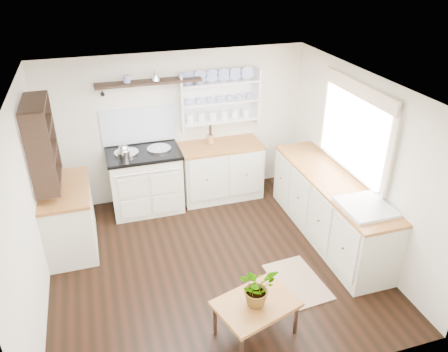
# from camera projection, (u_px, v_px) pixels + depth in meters

# --- Properties ---
(floor) EXTENTS (4.00, 3.80, 0.01)m
(floor) POSITION_uv_depth(u_px,v_px,m) (212.00, 262.00, 5.65)
(floor) COLOR black
(floor) RESTS_ON ground
(wall_back) EXTENTS (4.00, 0.02, 2.30)m
(wall_back) POSITION_uv_depth(u_px,v_px,m) (178.00, 127.00, 6.71)
(wall_back) COLOR silver
(wall_back) RESTS_ON ground
(wall_right) EXTENTS (0.02, 3.80, 2.30)m
(wall_right) POSITION_uv_depth(u_px,v_px,m) (360.00, 162.00, 5.62)
(wall_right) COLOR silver
(wall_right) RESTS_ON ground
(wall_left) EXTENTS (0.02, 3.80, 2.30)m
(wall_left) POSITION_uv_depth(u_px,v_px,m) (28.00, 212.00, 4.59)
(wall_left) COLOR silver
(wall_left) RESTS_ON ground
(ceiling) EXTENTS (4.00, 3.80, 0.01)m
(ceiling) POSITION_uv_depth(u_px,v_px,m) (209.00, 89.00, 4.56)
(ceiling) COLOR white
(ceiling) RESTS_ON wall_back
(window) EXTENTS (0.08, 1.55, 1.22)m
(window) POSITION_uv_depth(u_px,v_px,m) (355.00, 129.00, 5.54)
(window) COLOR white
(window) RESTS_ON wall_right
(aga_cooker) EXTENTS (1.07, 0.74, 0.99)m
(aga_cooker) POSITION_uv_depth(u_px,v_px,m) (146.00, 180.00, 6.59)
(aga_cooker) COLOR silver
(aga_cooker) RESTS_ON floor
(back_cabinets) EXTENTS (1.27, 0.63, 0.90)m
(back_cabinets) POSITION_uv_depth(u_px,v_px,m) (221.00, 170.00, 6.93)
(back_cabinets) COLOR beige
(back_cabinets) RESTS_ON floor
(right_cabinets) EXTENTS (0.62, 2.43, 0.90)m
(right_cabinets) POSITION_uv_depth(u_px,v_px,m) (329.00, 207.00, 5.96)
(right_cabinets) COLOR beige
(right_cabinets) RESTS_ON floor
(belfast_sink) EXTENTS (0.55, 0.60, 0.45)m
(belfast_sink) POSITION_uv_depth(u_px,v_px,m) (364.00, 215.00, 5.16)
(belfast_sink) COLOR white
(belfast_sink) RESTS_ON right_cabinets
(left_cabinets) EXTENTS (0.62, 1.13, 0.90)m
(left_cabinets) POSITION_uv_depth(u_px,v_px,m) (69.00, 217.00, 5.75)
(left_cabinets) COLOR beige
(left_cabinets) RESTS_ON floor
(plate_rack) EXTENTS (1.20, 0.22, 0.90)m
(plate_rack) POSITION_uv_depth(u_px,v_px,m) (219.00, 98.00, 6.65)
(plate_rack) COLOR white
(plate_rack) RESTS_ON wall_back
(high_shelf) EXTENTS (1.50, 0.29, 0.16)m
(high_shelf) POSITION_uv_depth(u_px,v_px,m) (149.00, 83.00, 6.14)
(high_shelf) COLOR black
(high_shelf) RESTS_ON wall_back
(left_shelving) EXTENTS (0.28, 0.80, 1.05)m
(left_shelving) POSITION_uv_depth(u_px,v_px,m) (42.00, 142.00, 5.20)
(left_shelving) COLOR black
(left_shelving) RESTS_ON wall_left
(kettle) EXTENTS (0.18, 0.18, 0.22)m
(kettle) POSITION_uv_depth(u_px,v_px,m) (124.00, 152.00, 6.15)
(kettle) COLOR silver
(kettle) RESTS_ON aga_cooker
(utensil_crock) EXTENTS (0.11, 0.11, 0.13)m
(utensil_crock) POSITION_uv_depth(u_px,v_px,m) (210.00, 139.00, 6.72)
(utensil_crock) COLOR #A96D3E
(utensil_crock) RESTS_ON back_cabinets
(center_table) EXTENTS (0.93, 0.78, 0.43)m
(center_table) POSITION_uv_depth(u_px,v_px,m) (256.00, 306.00, 4.44)
(center_table) COLOR brown
(center_table) RESTS_ON floor
(potted_plant) EXTENTS (0.47, 0.44, 0.41)m
(potted_plant) POSITION_uv_depth(u_px,v_px,m) (257.00, 287.00, 4.32)
(potted_plant) COLOR #3F7233
(potted_plant) RESTS_ON center_table
(floor_rug) EXTENTS (0.61, 0.89, 0.02)m
(floor_rug) POSITION_uv_depth(u_px,v_px,m) (297.00, 282.00, 5.31)
(floor_rug) COLOR #896750
(floor_rug) RESTS_ON floor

